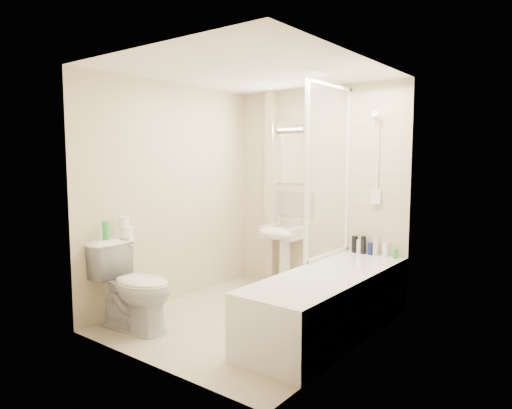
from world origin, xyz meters
The scene contains 26 objects.
floor centered at (0.00, 0.00, 0.00)m, with size 2.50×2.50×0.00m, color beige.
wall_back centered at (0.00, 1.25, 1.20)m, with size 2.20×0.02×2.40m, color beige.
wall_left centered at (-1.10, 0.00, 1.20)m, with size 0.02×2.50×2.40m, color beige.
wall_right centered at (1.10, 0.00, 1.20)m, with size 0.02×2.50×2.40m, color beige.
ceiling centered at (0.00, 0.00, 2.40)m, with size 2.20×2.50×0.02m, color white.
tile_back centered at (0.75, 1.24, 1.42)m, with size 0.70×0.01×1.75m, color beige.
tile_right centered at (1.09, 0.20, 1.42)m, with size 0.01×2.10×1.75m, color beige.
pipe_boxing centered at (-0.62, 1.19, 1.20)m, with size 0.12×0.12×2.40m, color beige.
splashback centered at (-0.34, 1.24, 1.03)m, with size 0.60×0.01×0.30m, color beige.
mirror centered at (-0.34, 1.24, 1.58)m, with size 0.46×0.01×0.60m, color white.
strip_light centered at (-0.34, 1.22, 1.95)m, with size 0.42×0.07×0.07m, color silver.
bathtub centered at (0.75, 0.20, 0.29)m, with size 0.70×2.10×0.55m.
shower_screen centered at (0.40, 0.80, 1.45)m, with size 0.04×0.92×1.80m.
shower_fixture centered at (0.75, 1.19, 1.55)m, with size 0.10×0.16×0.99m.
pedestal_sink centered at (-0.34, 1.01, 0.62)m, with size 0.46×0.44×0.89m.
bottle_black_a centered at (0.54, 1.16, 0.64)m, with size 0.07×0.07×0.19m, color black.
bottle_white_a centered at (0.59, 1.16, 0.62)m, with size 0.05×0.05×0.15m, color white.
bottle_black_b centered at (0.64, 1.16, 0.65)m, with size 0.05×0.05×0.19m, color black.
bottle_blue centered at (0.72, 1.16, 0.62)m, with size 0.06×0.06×0.13m, color navy.
bottle_cream centered at (0.78, 1.16, 0.65)m, with size 0.06×0.06×0.19m, color beige.
bottle_white_b centered at (0.89, 1.16, 0.63)m, with size 0.06×0.06×0.15m, color white.
bottle_green centered at (0.99, 1.16, 0.60)m, with size 0.06×0.06×0.10m, color green.
toilet centered at (-0.72, -0.85, 0.41)m, with size 0.85×0.54×0.83m, color white.
toilet_roll_lower centered at (-0.95, -0.75, 0.88)m, with size 0.12×0.12×0.10m, color white.
toilet_roll_upper centered at (-0.98, -0.76, 0.98)m, with size 0.10×0.10×0.10m, color white.
green_bottle centered at (-0.99, -0.95, 0.92)m, with size 0.06×0.06×0.17m, color green.
Camera 1 is at (2.69, -3.43, 1.61)m, focal length 32.00 mm.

